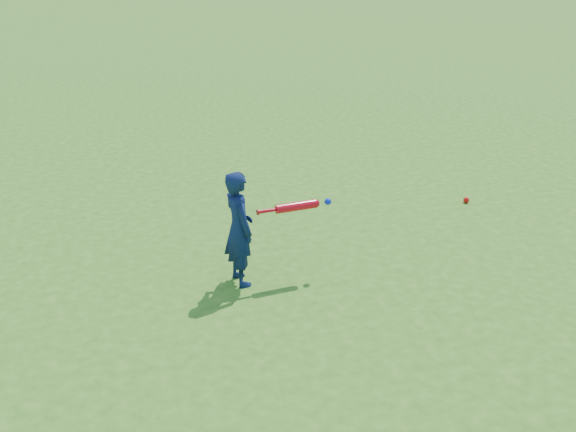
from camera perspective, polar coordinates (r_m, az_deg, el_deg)
The scene contains 4 objects.
ground at distance 6.57m, azimuth -9.92°, elevation -4.90°, with size 80.00×80.00×0.00m, color #38761C.
child at distance 6.06m, azimuth -4.39°, elevation -1.12°, with size 0.41×0.27×1.14m, color #0E1B44.
ground_ball_red at distance 8.47m, azimuth 15.56°, elevation 1.37°, with size 0.07×0.07×0.07m, color red.
bat_swing at distance 6.15m, azimuth 1.00°, elevation 0.90°, with size 0.76×0.15×0.09m.
Camera 1 is at (-0.36, -5.81, 3.04)m, focal length 40.00 mm.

